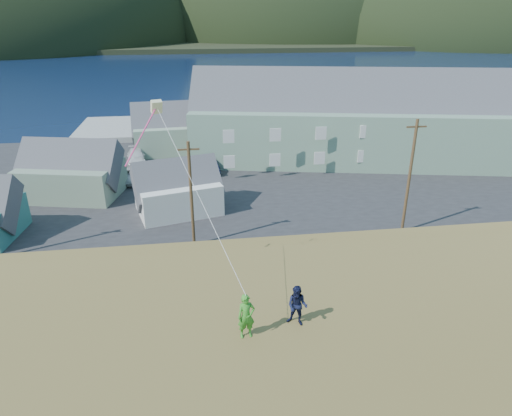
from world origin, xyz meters
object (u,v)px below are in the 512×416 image
at_px(lodge, 350,119).
at_px(shed_white, 178,189).
at_px(kite_flyer_navy, 297,306).
at_px(wharf, 166,127).
at_px(kite_flyer_green, 246,316).
at_px(shed_palegreen_near, 70,172).
at_px(shed_palegreen_far, 178,129).

xyz_separation_m(lodge, shed_white, (-20.33, -13.29, -2.77)).
xyz_separation_m(lodge, kite_flyer_navy, (-15.42, -39.70, 2.85)).
relative_size(wharf, kite_flyer_green, 16.31).
height_order(lodge, shed_palegreen_near, lodge).
xyz_separation_m(shed_palegreen_far, kite_flyer_navy, (5.14, -46.44, 4.97)).
bearing_deg(shed_palegreen_near, shed_white, -14.30).
bearing_deg(shed_palegreen_near, wharf, 86.29).
bearing_deg(shed_white, shed_palegreen_far, 75.84).
relative_size(shed_white, kite_flyer_navy, 5.76).
bearing_deg(shed_palegreen_near, kite_flyer_green, -54.02).
height_order(wharf, shed_palegreen_near, shed_palegreen_near).
height_order(shed_palegreen_near, shed_white, shed_palegreen_near).
distance_m(lodge, kite_flyer_green, 43.73).
relative_size(kite_flyer_green, kite_flyer_navy, 1.07).
xyz_separation_m(shed_palegreen_near, kite_flyer_navy, (15.38, -31.84, 5.33)).
bearing_deg(shed_palegreen_near, kite_flyer_navy, -51.08).
height_order(kite_flyer_green, kite_flyer_navy, kite_flyer_green).
xyz_separation_m(lodge, shed_palegreen_far, (-20.56, 6.74, -2.12)).
bearing_deg(shed_palegreen_far, shed_white, -93.78).
relative_size(lodge, kite_flyer_green, 24.55).
distance_m(wharf, shed_palegreen_near, 27.57).
bearing_deg(wharf, kite_flyer_navy, -82.74).
relative_size(shed_palegreen_near, kite_flyer_navy, 7.11).
bearing_deg(kite_flyer_green, shed_palegreen_far, 85.82).
relative_size(lodge, kite_flyer_navy, 26.17).
relative_size(wharf, lodge, 0.66).
xyz_separation_m(wharf, kite_flyer_navy, (7.40, -58.15, 7.50)).
bearing_deg(lodge, wharf, 152.74).
xyz_separation_m(lodge, shed_palegreen_near, (-30.79, -7.85, -2.49)).
height_order(lodge, kite_flyer_navy, lodge).
xyz_separation_m(wharf, kite_flyer_green, (5.60, -58.55, 7.55)).
xyz_separation_m(shed_white, kite_flyer_green, (3.11, -26.81, 5.66)).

